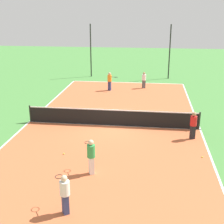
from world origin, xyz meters
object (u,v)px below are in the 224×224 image
tennis_net (112,117)px  tennis_ball_far_baseline (202,157)px  fence_post_back_left (91,51)px  player_near_white (144,79)px  player_coach_red (193,124)px  fence_post_back_right (170,52)px  tennis_ball_near_net (64,154)px  player_far_white (65,192)px  player_far_green (91,154)px  player_center_orange (110,80)px

tennis_net → tennis_ball_far_baseline: 6.23m
fence_post_back_left → player_near_white: bearing=-38.3°
tennis_net → tennis_ball_far_baseline: size_ratio=155.57×
player_coach_red → fence_post_back_right: bearing=66.7°
player_coach_red → player_near_white: bearing=79.5°
tennis_ball_far_baseline → tennis_ball_near_net: (-6.79, -0.50, 0.00)m
player_far_white → tennis_ball_far_baseline: bearing=-81.1°
tennis_ball_near_net → fence_post_back_left: fence_post_back_left is taller
player_far_white → fence_post_back_left: (-3.51, 23.10, 1.83)m
player_coach_red → player_far_green: size_ratio=0.97×
player_coach_red → tennis_ball_far_baseline: 2.47m
tennis_ball_far_baseline → fence_post_back_right: 18.29m
player_far_white → player_near_white: bearing=-40.5°
player_far_green → fence_post_back_left: size_ratio=0.30×
tennis_net → player_coach_red: player_coach_red is taller
player_coach_red → tennis_ball_near_net: bearing=177.6°
player_center_orange → player_near_white: bearing=37.3°
fence_post_back_right → player_coach_red: bearing=-87.7°
player_center_orange → tennis_ball_near_net: player_center_orange is taller
player_far_white → player_far_green: bearing=-41.5°
player_far_green → fence_post_back_right: bearing=-36.1°
player_coach_red → tennis_net: bearing=136.9°
player_far_white → fence_post_back_right: fence_post_back_right is taller
player_far_green → fence_post_back_right: size_ratio=0.30×
tennis_net → player_far_green: size_ratio=6.58×
player_far_green → tennis_ball_near_net: (-1.72, 1.67, -0.88)m
player_near_white → fence_post_back_right: 5.43m
player_far_white → fence_post_back_right: bearing=-45.0°
tennis_ball_near_net → player_center_orange: bearing=87.5°
player_coach_red → player_center_orange: bearing=95.2°
tennis_ball_far_baseline → fence_post_back_left: bearing=116.4°
tennis_net → fence_post_back_right: (4.05, 14.28, 2.14)m
player_far_white → player_near_white: 18.72m
tennis_ball_near_net → fence_post_back_left: bearing=96.7°
tennis_net → player_coach_red: size_ratio=6.78×
player_coach_red → player_near_white: size_ratio=1.06×
fence_post_back_right → player_near_white: bearing=-117.9°
tennis_ball_near_net → fence_post_back_right: (5.92, 18.57, 2.66)m
player_center_orange → fence_post_back_right: size_ratio=0.29×
player_center_orange → player_coach_red: bearing=-43.9°
tennis_net → tennis_ball_far_baseline: (4.92, -3.79, -0.52)m
tennis_net → fence_post_back_left: size_ratio=1.95×
player_coach_red → player_far_white: bearing=-151.0°
player_far_green → fence_post_back_left: bearing=-13.5°
tennis_net → tennis_ball_near_net: tennis_net is taller
player_far_white → tennis_ball_far_baseline: player_far_white is taller
tennis_ball_near_net → player_coach_red: bearing=23.2°
tennis_net → player_center_orange: (-1.30, 8.57, 0.36)m
player_near_white → tennis_ball_far_baseline: (3.26, -13.56, -0.79)m
player_near_white → tennis_ball_near_net: bearing=-135.6°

